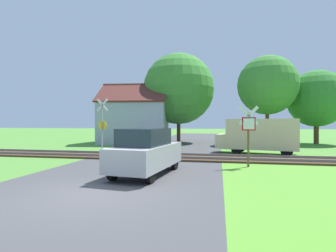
{
  "coord_description": "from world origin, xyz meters",
  "views": [
    {
      "loc": [
        3.54,
        -6.72,
        2.0
      ],
      "look_at": [
        0.5,
        8.78,
        1.8
      ],
      "focal_mm": 28.0,
      "sensor_mm": 36.0,
      "label": 1
    }
  ],
  "objects_px": {
    "house": "(135,121)",
    "tree_center": "(179,89)",
    "tree_far": "(316,99)",
    "parked_car": "(146,151)",
    "mail_truck": "(259,135)",
    "crossing_sign_far": "(102,122)",
    "tree_right": "(267,85)",
    "stop_sign_near": "(249,130)"
  },
  "relations": [
    {
      "from": "crossing_sign_far",
      "to": "parked_car",
      "type": "height_order",
      "value": "crossing_sign_far"
    },
    {
      "from": "crossing_sign_far",
      "to": "mail_truck",
      "type": "xyz_separation_m",
      "value": [
        10.3,
        0.81,
        -0.79
      ]
    },
    {
      "from": "tree_far",
      "to": "parked_car",
      "type": "distance_m",
      "value": 21.0
    },
    {
      "from": "house",
      "to": "tree_center",
      "type": "distance_m",
      "value": 5.47
    },
    {
      "from": "stop_sign_near",
      "to": "tree_center",
      "type": "height_order",
      "value": "tree_center"
    },
    {
      "from": "parked_car",
      "to": "house",
      "type": "bearing_deg",
      "value": 117.05
    },
    {
      "from": "crossing_sign_far",
      "to": "parked_car",
      "type": "distance_m",
      "value": 8.64
    },
    {
      "from": "house",
      "to": "stop_sign_near",
      "type": "bearing_deg",
      "value": -59.14
    },
    {
      "from": "crossing_sign_far",
      "to": "stop_sign_near",
      "type": "bearing_deg",
      "value": -17.36
    },
    {
      "from": "crossing_sign_far",
      "to": "house",
      "type": "xyz_separation_m",
      "value": [
        -0.24,
        7.93,
        0.09
      ]
    },
    {
      "from": "crossing_sign_far",
      "to": "house",
      "type": "distance_m",
      "value": 7.94
    },
    {
      "from": "mail_truck",
      "to": "parked_car",
      "type": "xyz_separation_m",
      "value": [
        -5.23,
        -7.71,
        -0.34
      ]
    },
    {
      "from": "crossing_sign_far",
      "to": "house",
      "type": "height_order",
      "value": "house"
    },
    {
      "from": "mail_truck",
      "to": "parked_car",
      "type": "bearing_deg",
      "value": 158.66
    },
    {
      "from": "parked_car",
      "to": "tree_far",
      "type": "bearing_deg",
      "value": 62.95
    },
    {
      "from": "tree_far",
      "to": "mail_truck",
      "type": "xyz_separation_m",
      "value": [
        -6.48,
        -9.4,
        -3.02
      ]
    },
    {
      "from": "house",
      "to": "tree_center",
      "type": "height_order",
      "value": "tree_center"
    },
    {
      "from": "mail_truck",
      "to": "crossing_sign_far",
      "type": "bearing_deg",
      "value": 107.32
    },
    {
      "from": "stop_sign_near",
      "to": "house",
      "type": "height_order",
      "value": "house"
    },
    {
      "from": "tree_center",
      "to": "tree_far",
      "type": "relative_size",
      "value": 1.3
    },
    {
      "from": "tree_far",
      "to": "mail_truck",
      "type": "height_order",
      "value": "tree_far"
    },
    {
      "from": "tree_far",
      "to": "parked_car",
      "type": "xyz_separation_m",
      "value": [
        -11.71,
        -17.11,
        -3.36
      ]
    },
    {
      "from": "crossing_sign_far",
      "to": "house",
      "type": "bearing_deg",
      "value": 99.87
    },
    {
      "from": "house",
      "to": "tree_right",
      "type": "bearing_deg",
      "value": -3.54
    },
    {
      "from": "tree_center",
      "to": "tree_far",
      "type": "bearing_deg",
      "value": 2.41
    },
    {
      "from": "crossing_sign_far",
      "to": "tree_center",
      "type": "distance_m",
      "value": 10.91
    },
    {
      "from": "stop_sign_near",
      "to": "tree_center",
      "type": "bearing_deg",
      "value": -74.17
    },
    {
      "from": "tree_far",
      "to": "tree_right",
      "type": "relative_size",
      "value": 0.85
    },
    {
      "from": "parked_car",
      "to": "tree_center",
      "type": "bearing_deg",
      "value": 101.82
    },
    {
      "from": "tree_right",
      "to": "parked_car",
      "type": "height_order",
      "value": "tree_right"
    },
    {
      "from": "mail_truck",
      "to": "house",
      "type": "bearing_deg",
      "value": 68.78
    },
    {
      "from": "tree_right",
      "to": "mail_truck",
      "type": "distance_m",
      "value": 8.98
    },
    {
      "from": "tree_center",
      "to": "tree_far",
      "type": "distance_m",
      "value": 13.07
    },
    {
      "from": "tree_center",
      "to": "mail_truck",
      "type": "xyz_separation_m",
      "value": [
        6.53,
        -8.85,
        -4.17
      ]
    },
    {
      "from": "tree_far",
      "to": "mail_truck",
      "type": "bearing_deg",
      "value": -124.58
    },
    {
      "from": "stop_sign_near",
      "to": "mail_truck",
      "type": "bearing_deg",
      "value": -107.99
    },
    {
      "from": "tree_center",
      "to": "parked_car",
      "type": "distance_m",
      "value": 17.22
    },
    {
      "from": "tree_far",
      "to": "tree_right",
      "type": "bearing_deg",
      "value": -160.55
    },
    {
      "from": "tree_right",
      "to": "tree_far",
      "type": "bearing_deg",
      "value": 19.45
    },
    {
      "from": "stop_sign_near",
      "to": "crossing_sign_far",
      "type": "bearing_deg",
      "value": -30.55
    },
    {
      "from": "tree_right",
      "to": "house",
      "type": "bearing_deg",
      "value": -177.07
    },
    {
      "from": "house",
      "to": "tree_far",
      "type": "height_order",
      "value": "tree_far"
    }
  ]
}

